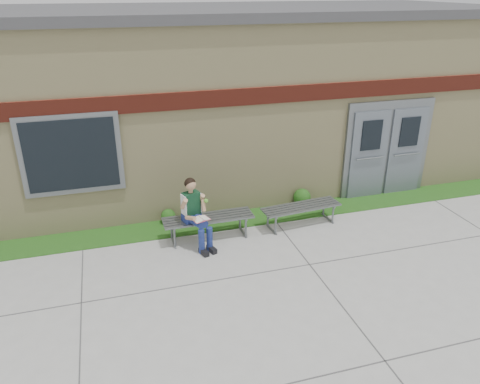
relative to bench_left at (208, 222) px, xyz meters
name	(u,v)px	position (x,y,z in m)	size (l,w,h in m)	color
ground	(267,289)	(0.55, -2.00, -0.36)	(80.00, 80.00, 0.00)	#9E9E99
grass_strip	(227,220)	(0.55, 0.60, -0.35)	(16.00, 0.80, 0.02)	#1D4913
school_building	(193,92)	(0.55, 3.99, 1.74)	(16.20, 6.22, 4.20)	beige
bench_left	(208,222)	(0.00, 0.00, 0.00)	(1.80, 0.51, 0.47)	slate
bench_right	(301,210)	(2.00, 0.00, -0.02)	(1.73, 0.63, 0.44)	slate
girl	(195,212)	(-0.29, -0.20, 0.36)	(0.59, 0.85, 1.37)	navy
shrub_mid	(168,216)	(-0.69, 0.85, -0.19)	(0.31, 0.31, 0.31)	#1D4913
shrub_east	(302,197)	(2.40, 0.85, -0.14)	(0.40, 0.40, 0.40)	#1D4913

